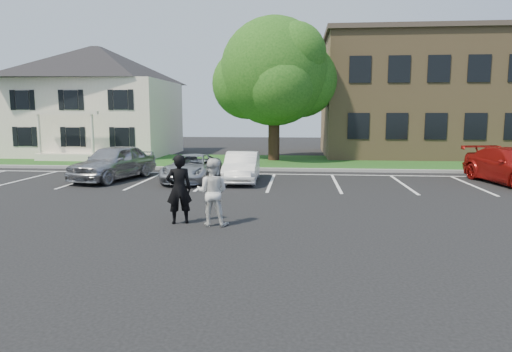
{
  "coord_description": "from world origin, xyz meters",
  "views": [
    {
      "loc": [
        1.18,
        -11.56,
        3.0
      ],
      "look_at": [
        0.0,
        1.0,
        1.25
      ],
      "focal_mm": 32.0,
      "sensor_mm": 36.0,
      "label": 1
    }
  ],
  "objects_px": {
    "house": "(99,101)",
    "man_white_shirt": "(212,192)",
    "office_building": "(484,96)",
    "man_black_suit": "(179,189)",
    "car_white_sedan": "(242,167)",
    "car_silver_minivan": "(192,168)",
    "car_silver_west": "(114,162)",
    "tree": "(276,74)"
  },
  "relations": [
    {
      "from": "house",
      "to": "man_white_shirt",
      "type": "relative_size",
      "value": 5.7
    },
    {
      "from": "office_building",
      "to": "man_black_suit",
      "type": "height_order",
      "value": "office_building"
    },
    {
      "from": "man_black_suit",
      "to": "car_white_sedan",
      "type": "bearing_deg",
      "value": -116.16
    },
    {
      "from": "house",
      "to": "car_silver_minivan",
      "type": "distance_m",
      "value": 15.63
    },
    {
      "from": "man_black_suit",
      "to": "office_building",
      "type": "bearing_deg",
      "value": -147.25
    },
    {
      "from": "man_white_shirt",
      "to": "house",
      "type": "bearing_deg",
      "value": -54.24
    },
    {
      "from": "office_building",
      "to": "car_silver_west",
      "type": "distance_m",
      "value": 25.48
    },
    {
      "from": "tree",
      "to": "man_black_suit",
      "type": "xyz_separation_m",
      "value": [
        -1.76,
        -16.6,
        -4.4
      ]
    },
    {
      "from": "office_building",
      "to": "tree",
      "type": "bearing_deg",
      "value": -160.66
    },
    {
      "from": "man_white_shirt",
      "to": "man_black_suit",
      "type": "bearing_deg",
      "value": -1.83
    },
    {
      "from": "car_silver_minivan",
      "to": "car_white_sedan",
      "type": "bearing_deg",
      "value": 5.53
    },
    {
      "from": "man_white_shirt",
      "to": "car_silver_west",
      "type": "relative_size",
      "value": 0.39
    },
    {
      "from": "house",
      "to": "man_white_shirt",
      "type": "distance_m",
      "value": 23.2
    },
    {
      "from": "house",
      "to": "office_building",
      "type": "xyz_separation_m",
      "value": [
        27.0,
        2.02,
        0.33
      ]
    },
    {
      "from": "car_silver_minivan",
      "to": "car_silver_west",
      "type": "bearing_deg",
      "value": 179.56
    },
    {
      "from": "house",
      "to": "man_black_suit",
      "type": "relative_size",
      "value": 5.43
    },
    {
      "from": "tree",
      "to": "man_white_shirt",
      "type": "relative_size",
      "value": 4.87
    },
    {
      "from": "office_building",
      "to": "man_white_shirt",
      "type": "distance_m",
      "value": 26.65
    },
    {
      "from": "office_building",
      "to": "car_silver_west",
      "type": "relative_size",
      "value": 4.81
    },
    {
      "from": "office_building",
      "to": "car_silver_west",
      "type": "bearing_deg",
      "value": -146.76
    },
    {
      "from": "car_silver_west",
      "to": "car_white_sedan",
      "type": "relative_size",
      "value": 1.18
    },
    {
      "from": "man_black_suit",
      "to": "car_white_sedan",
      "type": "relative_size",
      "value": 0.48
    },
    {
      "from": "man_black_suit",
      "to": "man_white_shirt",
      "type": "height_order",
      "value": "man_black_suit"
    },
    {
      "from": "office_building",
      "to": "car_white_sedan",
      "type": "relative_size",
      "value": 5.68
    },
    {
      "from": "man_white_shirt",
      "to": "car_silver_minivan",
      "type": "bearing_deg",
      "value": -68.15
    },
    {
      "from": "car_white_sedan",
      "to": "man_black_suit",
      "type": "bearing_deg",
      "value": -97.65
    },
    {
      "from": "house",
      "to": "car_silver_minivan",
      "type": "bearing_deg",
      "value": -51.58
    },
    {
      "from": "man_black_suit",
      "to": "car_white_sedan",
      "type": "distance_m",
      "value": 7.79
    },
    {
      "from": "house",
      "to": "man_white_shirt",
      "type": "xyz_separation_m",
      "value": [
        11.9,
        -19.7,
        -2.93
      ]
    },
    {
      "from": "man_black_suit",
      "to": "man_white_shirt",
      "type": "relative_size",
      "value": 1.05
    },
    {
      "from": "office_building",
      "to": "man_white_shirt",
      "type": "bearing_deg",
      "value": -124.82
    },
    {
      "from": "house",
      "to": "man_black_suit",
      "type": "distance_m",
      "value": 22.63
    },
    {
      "from": "house",
      "to": "car_silver_minivan",
      "type": "relative_size",
      "value": 2.41
    },
    {
      "from": "man_white_shirt",
      "to": "car_white_sedan",
      "type": "height_order",
      "value": "man_white_shirt"
    },
    {
      "from": "tree",
      "to": "car_white_sedan",
      "type": "bearing_deg",
      "value": -96.51
    },
    {
      "from": "car_silver_west",
      "to": "car_silver_minivan",
      "type": "relative_size",
      "value": 1.09
    },
    {
      "from": "man_black_suit",
      "to": "car_white_sedan",
      "type": "height_order",
      "value": "man_black_suit"
    },
    {
      "from": "tree",
      "to": "house",
      "type": "bearing_deg",
      "value": 166.74
    },
    {
      "from": "man_white_shirt",
      "to": "car_silver_west",
      "type": "distance_m",
      "value": 9.91
    },
    {
      "from": "car_white_sedan",
      "to": "tree",
      "type": "bearing_deg",
      "value": 81.32
    },
    {
      "from": "house",
      "to": "man_black_suit",
      "type": "bearing_deg",
      "value": -60.78
    },
    {
      "from": "house",
      "to": "office_building",
      "type": "bearing_deg",
      "value": 4.28
    }
  ]
}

